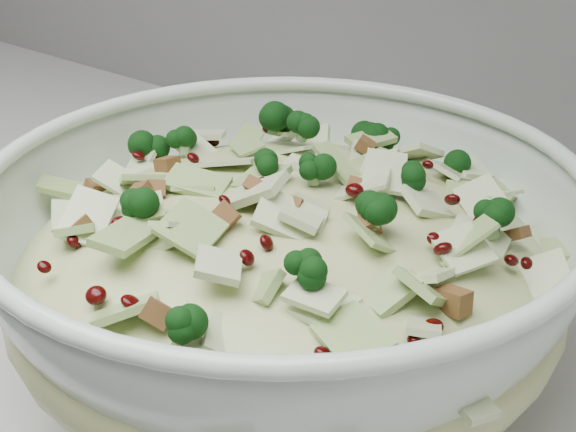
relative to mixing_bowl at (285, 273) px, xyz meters
The scene contains 2 objects.
mixing_bowl is the anchor object (origin of this frame).
salad 0.02m from the mixing_bowl, 90.00° to the right, with size 0.37×0.37×0.15m.
Camera 1 is at (0.63, 1.26, 1.24)m, focal length 50.00 mm.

